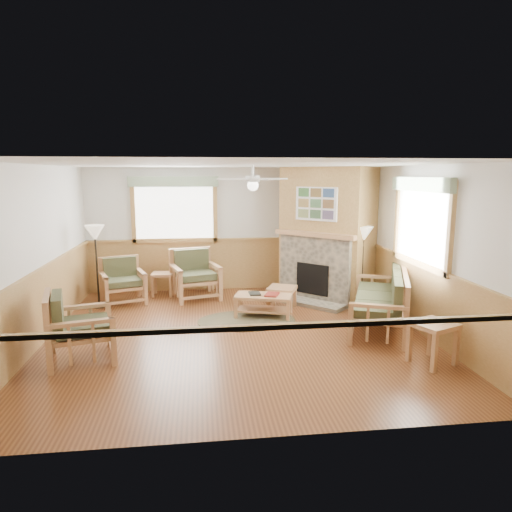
{
  "coord_description": "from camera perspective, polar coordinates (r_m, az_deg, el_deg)",
  "views": [
    {
      "loc": [
        -0.55,
        -7.06,
        2.56
      ],
      "look_at": [
        0.4,
        0.7,
        1.15
      ],
      "focal_mm": 32.0,
      "sensor_mm": 36.0,
      "label": 1
    }
  ],
  "objects": [
    {
      "name": "wall_right",
      "position": [
        7.99,
        19.49,
        0.93
      ],
      "size": [
        0.02,
        6.0,
        2.7
      ],
      "primitive_type": "cube",
      "color": "silver",
      "rests_on": "floor"
    },
    {
      "name": "wall_back",
      "position": [
        10.14,
        -3.84,
        3.35
      ],
      "size": [
        6.0,
        0.02,
        2.7
      ],
      "primitive_type": "cube",
      "color": "silver",
      "rests_on": "floor"
    },
    {
      "name": "floor_lamp_left",
      "position": [
        9.3,
        -19.27,
        -1.23
      ],
      "size": [
        0.37,
        0.37,
        1.61
      ],
      "primitive_type": null,
      "rotation": [
        0.0,
        0.0,
        0.01
      ],
      "color": "black",
      "rests_on": "floor"
    },
    {
      "name": "window_right",
      "position": [
        7.7,
        20.41,
        9.38
      ],
      "size": [
        0.16,
        1.9,
        1.5
      ],
      "primitive_type": null,
      "color": "white",
      "rests_on": "wall_right"
    },
    {
      "name": "armchair_back_right",
      "position": [
        9.54,
        -7.6,
        -2.32
      ],
      "size": [
        1.1,
        1.1,
        1.0
      ],
      "primitive_type": null,
      "rotation": [
        0.0,
        0.0,
        0.27
      ],
      "color": "#B37F53",
      "rests_on": "floor"
    },
    {
      "name": "wall_left",
      "position": [
        7.57,
        -25.77,
        0.0
      ],
      "size": [
        0.02,
        6.0,
        2.7
      ],
      "primitive_type": "cube",
      "color": "silver",
      "rests_on": "floor"
    },
    {
      "name": "end_table_sofa",
      "position": [
        6.75,
        21.2,
        -10.12
      ],
      "size": [
        0.67,
        0.66,
        0.58
      ],
      "primitive_type": null,
      "rotation": [
        0.0,
        0.0,
        0.4
      ],
      "color": "#B37F53",
      "rests_on": "floor"
    },
    {
      "name": "wall_front",
      "position": [
        4.27,
        0.73,
        -6.22
      ],
      "size": [
        6.0,
        0.02,
        2.7
      ],
      "primitive_type": "cube",
      "color": "silver",
      "rests_on": "floor"
    },
    {
      "name": "floor_lamp_right",
      "position": [
        9.08,
        13.14,
        -1.29
      ],
      "size": [
        0.37,
        0.37,
        1.58
      ],
      "primitive_type": null,
      "rotation": [
        0.0,
        0.0,
        -0.03
      ],
      "color": "black",
      "rests_on": "floor"
    },
    {
      "name": "book_red",
      "position": [
        8.24,
        2.01,
        -4.73
      ],
      "size": [
        0.32,
        0.36,
        0.03
      ],
      "primitive_type": "cube",
      "rotation": [
        0.0,
        0.0,
        -0.38
      ],
      "color": "maroon",
      "rests_on": "coffee_table"
    },
    {
      "name": "footstool",
      "position": [
        8.77,
        3.25,
        -5.27
      ],
      "size": [
        0.66,
        0.66,
        0.44
      ],
      "primitive_type": null,
      "rotation": [
        0.0,
        0.0,
        -0.41
      ],
      "color": "#B37F53",
      "rests_on": "floor"
    },
    {
      "name": "ceiling_fan",
      "position": [
        7.41,
        -0.4,
        11.0
      ],
      "size": [
        1.59,
        1.59,
        0.36
      ],
      "primitive_type": null,
      "rotation": [
        0.0,
        0.0,
        0.35
      ],
      "color": "white",
      "rests_on": "ceiling"
    },
    {
      "name": "coffee_table",
      "position": [
        8.33,
        0.92,
        -6.21
      ],
      "size": [
        1.11,
        0.76,
        0.4
      ],
      "primitive_type": null,
      "rotation": [
        0.0,
        0.0,
        -0.28
      ],
      "color": "#B37F53",
      "rests_on": "floor"
    },
    {
      "name": "sofa",
      "position": [
        7.98,
        15.12,
        -5.23
      ],
      "size": [
        2.27,
        1.6,
        0.97
      ],
      "primitive_type": null,
      "rotation": [
        0.0,
        0.0,
        -1.96
      ],
      "color": "#B37F53",
      "rests_on": "floor"
    },
    {
      "name": "braided_rug",
      "position": [
        8.14,
        -1.16,
        -8.05
      ],
      "size": [
        2.12,
        2.12,
        0.01
      ],
      "primitive_type": "cylinder",
      "rotation": [
        0.0,
        0.0,
        0.26
      ],
      "color": "brown",
      "rests_on": "floor"
    },
    {
      "name": "armchair_back_left",
      "position": [
        9.51,
        -16.31,
        -3.02
      ],
      "size": [
        1.02,
        1.02,
        0.9
      ],
      "primitive_type": null,
      "rotation": [
        0.0,
        0.0,
        0.33
      ],
      "color": "#B37F53",
      "rests_on": "floor"
    },
    {
      "name": "window_back",
      "position": [
        10.03,
        -10.28,
        9.89
      ],
      "size": [
        1.9,
        0.16,
        1.5
      ],
      "primitive_type": null,
      "color": "white",
      "rests_on": "wall_back"
    },
    {
      "name": "end_table_chairs",
      "position": [
        9.91,
        -11.57,
        -3.48
      ],
      "size": [
        0.47,
        0.46,
        0.49
      ],
      "primitive_type": null,
      "rotation": [
        0.0,
        0.0,
        -0.08
      ],
      "color": "#B37F53",
      "rests_on": "floor"
    },
    {
      "name": "fireplace",
      "position": [
        9.55,
        8.89,
        2.82
      ],
      "size": [
        3.11,
        3.11,
        2.7
      ],
      "primitive_type": null,
      "rotation": [
        0.0,
        0.0,
        -0.79
      ],
      "color": "#A77D44",
      "rests_on": "floor"
    },
    {
      "name": "floor",
      "position": [
        7.53,
        -2.41,
        -9.7
      ],
      "size": [
        6.0,
        6.0,
        0.01
      ],
      "primitive_type": "cube",
      "color": "brown",
      "rests_on": "ground"
    },
    {
      "name": "wainscot",
      "position": [
        7.36,
        -2.44,
        -5.63
      ],
      "size": [
        6.0,
        6.0,
        1.1
      ],
      "primitive_type": null,
      "color": "#A77D44",
      "rests_on": "floor"
    },
    {
      "name": "armchair_left",
      "position": [
        6.83,
        -21.08,
        -8.16
      ],
      "size": [
        1.06,
        1.06,
        0.97
      ],
      "primitive_type": null,
      "rotation": [
        0.0,
        0.0,
        1.83
      ],
      "color": "#B37F53",
      "rests_on": "floor"
    },
    {
      "name": "book_dark",
      "position": [
        8.32,
        -0.17,
        -4.62
      ],
      "size": [
        0.21,
        0.27,
        0.03
      ],
      "primitive_type": "cube",
      "rotation": [
        0.0,
        0.0,
        0.02
      ],
      "color": "black",
      "rests_on": "coffee_table"
    },
    {
      "name": "ceiling",
      "position": [
        7.08,
        -2.57,
        11.35
      ],
      "size": [
        6.0,
        6.0,
        0.01
      ],
      "primitive_type": "cube",
      "color": "white",
      "rests_on": "floor"
    }
  ]
}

